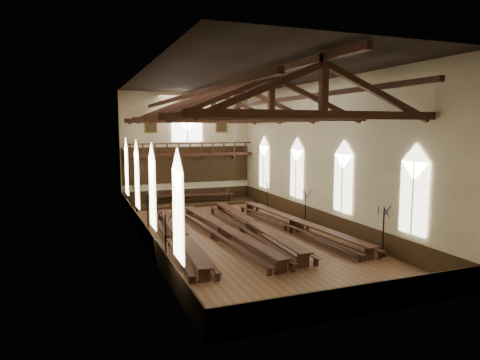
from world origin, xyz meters
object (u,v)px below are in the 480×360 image
(candelabrum_right_far, at_px, (268,200))
(dais, at_px, (193,203))
(candelabrum_left_near, at_px, (166,248))
(candelabrum_right_near, at_px, (383,241))
(high_table, at_px, (193,196))
(refectory_row_d, at_px, (296,222))
(candelabrum_right_mid, at_px, (305,214))
(candelabrum_left_far, at_px, (137,210))
(candelabrum_left_mid, at_px, (148,224))
(refectory_row_b, at_px, (224,230))
(refectory_row_c, at_px, (252,224))
(refectory_row_a, at_px, (178,235))

(candelabrum_right_far, bearing_deg, dais, 143.91)
(candelabrum_left_near, relative_size, candelabrum_right_far, 1.16)
(candelabrum_left_near, relative_size, candelabrum_right_near, 0.99)
(high_table, relative_size, candelabrum_right_far, 3.14)
(refectory_row_d, bearing_deg, candelabrum_right_near, -76.76)
(candelabrum_right_mid, xyz_separation_m, candelabrum_right_far, (0.00, 6.43, -0.02))
(candelabrum_left_far, bearing_deg, candelabrum_right_far, 4.67)
(dais, bearing_deg, candelabrum_right_mid, -62.18)
(candelabrum_left_mid, relative_size, candelabrum_right_mid, 1.20)
(refectory_row_b, bearing_deg, high_table, 84.32)
(refectory_row_b, bearing_deg, candelabrum_right_near, -44.05)
(candelabrum_left_far, relative_size, candelabrum_right_near, 0.96)
(dais, xyz_separation_m, candelabrum_right_mid, (5.51, -10.45, 0.63))
(dais, relative_size, candelabrum_left_far, 4.32)
(dais, bearing_deg, refectory_row_d, -71.88)
(refectory_row_b, bearing_deg, candelabrum_right_far, 50.65)
(candelabrum_left_far, bearing_deg, refectory_row_d, -36.75)
(refectory_row_c, relative_size, refectory_row_d, 1.02)
(candelabrum_left_mid, xyz_separation_m, candelabrum_right_near, (11.10, -8.48, -0.04))
(refectory_row_c, distance_m, refectory_row_d, 3.05)
(candelabrum_left_near, xyz_separation_m, candelabrum_right_near, (11.10, -2.83, 0.01))
(candelabrum_left_near, xyz_separation_m, candelabrum_left_mid, (0.00, 5.65, 0.05))
(candelabrum_left_near, bearing_deg, candelabrum_right_near, -14.29)
(candelabrum_left_near, height_order, candelabrum_left_far, candelabrum_left_near)
(refectory_row_d, distance_m, candelabrum_left_far, 11.89)
(refectory_row_d, bearing_deg, refectory_row_b, -177.90)
(candelabrum_left_mid, bearing_deg, refectory_row_c, -11.99)
(candelabrum_right_near, xyz_separation_m, candelabrum_right_mid, (-0.00, 8.29, -0.10))
(candelabrum_right_mid, distance_m, candelabrum_right_far, 6.43)
(refectory_row_a, relative_size, candelabrum_right_near, 5.16)
(refectory_row_d, xyz_separation_m, candelabrum_left_far, (-9.52, 7.11, 0.23))
(candelabrum_right_far, bearing_deg, refectory_row_b, -129.35)
(high_table, height_order, candelabrum_left_mid, candelabrum_left_mid)
(refectory_row_b, height_order, high_table, high_table)
(refectory_row_c, distance_m, candelabrum_right_far, 8.90)
(refectory_row_c, height_order, refectory_row_d, refectory_row_c)
(refectory_row_c, bearing_deg, candelabrum_right_mid, 14.54)
(refectory_row_a, height_order, candelabrum_left_near, candelabrum_left_near)
(candelabrum_left_far, height_order, candelabrum_right_mid, candelabrum_left_far)
(candelabrum_right_mid, bearing_deg, candelabrum_right_near, -90.00)
(refectory_row_d, bearing_deg, refectory_row_c, 172.55)
(candelabrum_left_far, xyz_separation_m, candelabrum_right_far, (11.10, 0.91, -0.09))
(candelabrum_left_near, bearing_deg, refectory_row_c, 33.28)
(refectory_row_a, height_order, refectory_row_d, refectory_row_d)
(refectory_row_a, height_order, candelabrum_right_far, candelabrum_right_far)
(dais, relative_size, candelabrum_right_near, 4.14)
(candelabrum_left_mid, bearing_deg, refectory_row_d, -10.57)
(refectory_row_c, distance_m, candelabrum_right_near, 8.46)
(refectory_row_a, xyz_separation_m, refectory_row_d, (8.06, 0.20, 0.05))
(refectory_row_a, distance_m, candelabrum_right_near, 11.63)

